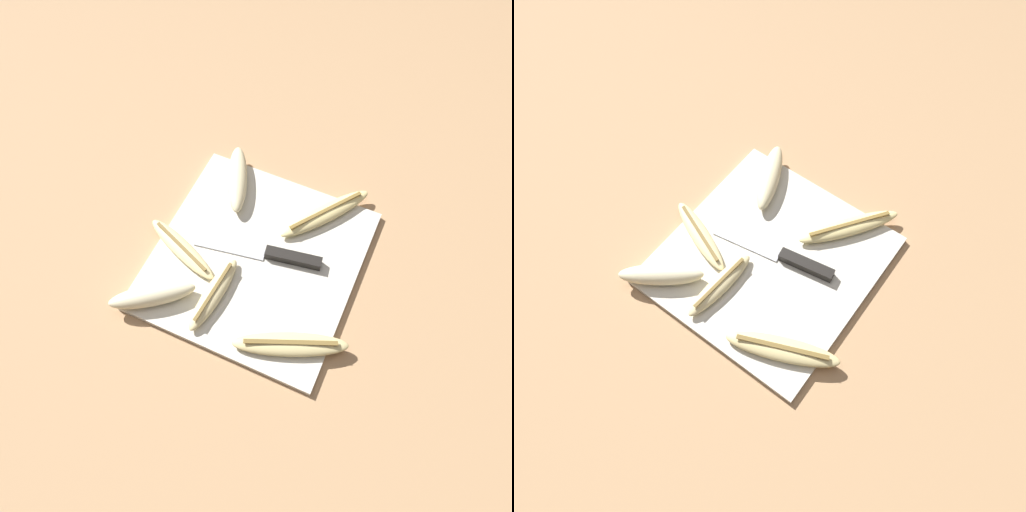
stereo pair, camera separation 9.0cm
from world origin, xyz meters
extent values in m
plane|color=tan|center=(0.00, 0.00, 0.00)|extent=(4.00, 4.00, 0.00)
cube|color=beige|center=(0.00, 0.00, 0.01)|extent=(0.37, 0.36, 0.01)
cube|color=black|center=(0.02, -0.06, 0.02)|extent=(0.04, 0.11, 0.02)
cube|color=#B7BABF|center=(0.00, 0.05, 0.01)|extent=(0.04, 0.13, 0.00)
ellipsoid|color=#DBC684|center=(-0.13, -0.12, 0.02)|extent=(0.11, 0.19, 0.02)
cube|color=brown|center=(-0.13, -0.12, 0.03)|extent=(0.07, 0.15, 0.00)
ellipsoid|color=beige|center=(-0.10, 0.04, 0.02)|extent=(0.15, 0.04, 0.02)
cube|color=brown|center=(-0.10, 0.04, 0.03)|extent=(0.12, 0.01, 0.00)
ellipsoid|color=beige|center=(-0.04, 0.13, 0.02)|extent=(0.09, 0.17, 0.02)
cube|color=olive|center=(-0.04, 0.13, 0.03)|extent=(0.06, 0.13, 0.00)
ellipsoid|color=beige|center=(0.14, 0.10, 0.03)|extent=(0.16, 0.10, 0.03)
ellipsoid|color=#EDD689|center=(0.14, -0.08, 0.02)|extent=(0.18, 0.15, 0.02)
cube|color=olive|center=(0.14, -0.08, 0.03)|extent=(0.13, 0.10, 0.00)
ellipsoid|color=beige|center=(-0.15, 0.13, 0.03)|extent=(0.12, 0.14, 0.03)
camera|label=1|loc=(-0.39, -0.18, 0.82)|focal=35.00mm
camera|label=2|loc=(-0.34, -0.25, 0.82)|focal=35.00mm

